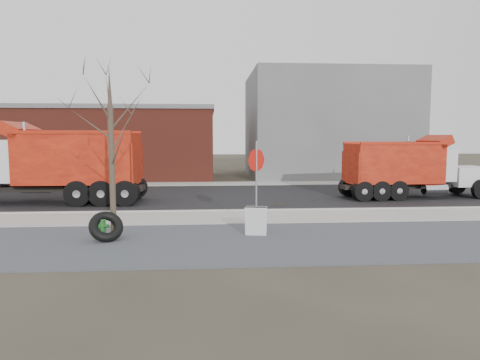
{
  "coord_description": "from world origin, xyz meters",
  "views": [
    {
      "loc": [
        -0.23,
        -15.81,
        3.1
      ],
      "look_at": [
        0.96,
        0.88,
        1.4
      ],
      "focal_mm": 32.0,
      "sensor_mm": 36.0,
      "label": 1
    }
  ],
  "objects": [
    {
      "name": "dump_truck_red_b",
      "position": [
        -7.4,
        4.5,
        1.89
      ],
      "size": [
        8.87,
        2.73,
        3.72
      ],
      "rotation": [
        0.0,
        0.0,
        3.12
      ],
      "color": "black",
      "rests_on": "ground"
    },
    {
      "name": "road",
      "position": [
        0.0,
        6.3,
        0.01
      ],
      "size": [
        60.0,
        9.4,
        0.02
      ],
      "primitive_type": "cube",
      "color": "black",
      "rests_on": "ground"
    },
    {
      "name": "bare_tree",
      "position": [
        -3.2,
        -2.6,
        3.3
      ],
      "size": [
        3.2,
        3.2,
        5.2
      ],
      "color": "#382D23",
      "rests_on": "ground"
    },
    {
      "name": "building_grey",
      "position": [
        9.0,
        18.0,
        4.0
      ],
      "size": [
        12.0,
        10.0,
        8.0
      ],
      "color": "slate",
      "rests_on": "ground"
    },
    {
      "name": "truck_tire",
      "position": [
        -3.31,
        -3.09,
        0.44
      ],
      "size": [
        1.27,
        1.19,
        0.95
      ],
      "color": "black",
      "rests_on": "ground"
    },
    {
      "name": "sandwich_board",
      "position": [
        1.19,
        -2.79,
        0.49
      ],
      "size": [
        0.73,
        0.53,
        0.92
      ],
      "rotation": [
        0.0,
        0.0,
        -0.19
      ],
      "color": "silver",
      "rests_on": "ground"
    },
    {
      "name": "ground",
      "position": [
        0.0,
        0.0,
        0.0
      ],
      "size": [
        120.0,
        120.0,
        0.0
      ],
      "primitive_type": "plane",
      "color": "#383328",
      "rests_on": "ground"
    },
    {
      "name": "building_brick",
      "position": [
        -10.0,
        17.0,
        2.65
      ],
      "size": [
        20.2,
        8.2,
        5.3
      ],
      "color": "maroon",
      "rests_on": "ground"
    },
    {
      "name": "far_sidewalk",
      "position": [
        0.0,
        12.0,
        0.03
      ],
      "size": [
        60.0,
        2.0,
        0.06
      ],
      "primitive_type": "cube",
      "color": "#9E9B93",
      "rests_on": "ground"
    },
    {
      "name": "gravel_verge",
      "position": [
        0.0,
        -3.5,
        0.01
      ],
      "size": [
        60.0,
        5.0,
        0.03
      ],
      "primitive_type": "cube",
      "color": "slate",
      "rests_on": "ground"
    },
    {
      "name": "curb",
      "position": [
        0.0,
        1.55,
        0.06
      ],
      "size": [
        60.0,
        0.15,
        0.11
      ],
      "primitive_type": "cube",
      "color": "#9E9B93",
      "rests_on": "ground"
    },
    {
      "name": "sidewalk",
      "position": [
        0.0,
        0.25,
        0.03
      ],
      "size": [
        60.0,
        2.5,
        0.06
      ],
      "primitive_type": "cube",
      "color": "#9E9B93",
      "rests_on": "ground"
    },
    {
      "name": "dump_truck_red_a",
      "position": [
        9.86,
        5.03,
        1.6
      ],
      "size": [
        7.81,
        2.65,
        3.14
      ],
      "rotation": [
        0.0,
        0.0,
        0.07
      ],
      "color": "black",
      "rests_on": "ground"
    },
    {
      "name": "fire_hydrant",
      "position": [
        -3.49,
        -2.92,
        0.39
      ],
      "size": [
        0.49,
        0.48,
        0.86
      ],
      "rotation": [
        0.0,
        0.0,
        -0.38
      ],
      "color": "#2C712B",
      "rests_on": "ground"
    },
    {
      "name": "stop_sign",
      "position": [
        1.34,
        -1.57,
        2.0
      ],
      "size": [
        0.63,
        0.54,
        2.95
      ],
      "rotation": [
        0.0,
        0.0,
        0.31
      ],
      "color": "gray",
      "rests_on": "ground"
    }
  ]
}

